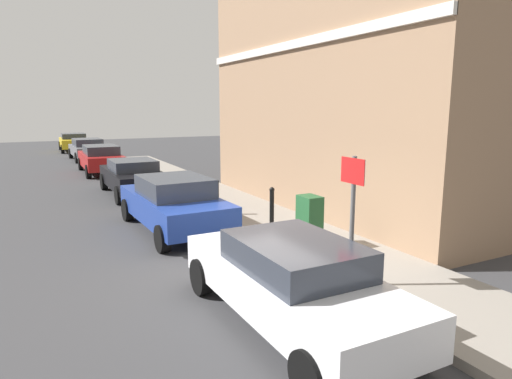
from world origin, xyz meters
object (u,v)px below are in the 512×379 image
at_px(car_blue, 174,203).
at_px(car_black, 133,176).
at_px(utility_cabinet, 309,223).
at_px(car_red, 101,158).
at_px(car_yellow, 74,142).
at_px(bollard_near_cabinet, 272,205).
at_px(car_grey, 88,149).
at_px(street_sign, 352,202).
at_px(bollard_far_kerb, 217,196).
at_px(car_white, 291,280).

relative_size(car_blue, car_black, 1.05).
xyz_separation_m(car_blue, car_black, (0.13, 5.55, -0.05)).
bearing_deg(utility_cabinet, car_black, 103.24).
height_order(car_black, car_red, car_red).
height_order(car_blue, utility_cabinet, car_blue).
xyz_separation_m(car_yellow, bollard_near_cabinet, (2.34, -25.93, -0.00)).
relative_size(car_grey, car_yellow, 0.98).
distance_m(car_blue, car_black, 5.55).
relative_size(car_red, car_yellow, 1.03).
height_order(car_blue, street_sign, street_sign).
xyz_separation_m(car_yellow, street_sign, (1.55, -30.12, 0.95)).
bearing_deg(bollard_far_kerb, car_yellow, 93.63).
xyz_separation_m(car_yellow, utility_cabinet, (2.24, -27.84, -0.03)).
bearing_deg(bollard_near_cabinet, car_yellow, 95.15).
bearing_deg(car_yellow, car_grey, -176.76).
bearing_deg(car_red, bollard_near_cabinet, -169.47).
height_order(bollard_near_cabinet, street_sign, street_sign).
xyz_separation_m(car_blue, car_yellow, (-0.06, 24.69, -0.05)).
bearing_deg(street_sign, car_white, -161.29).
relative_size(car_blue, car_yellow, 1.06).
relative_size(car_blue, bollard_near_cabinet, 4.29).
distance_m(car_yellow, utility_cabinet, 27.93).
bearing_deg(car_black, bollard_near_cabinet, -162.50).
distance_m(car_yellow, street_sign, 30.18).
relative_size(car_black, utility_cabinet, 3.68).
relative_size(car_black, car_grey, 1.03).
distance_m(utility_cabinet, bollard_near_cabinet, 1.91).
xyz_separation_m(car_grey, car_yellow, (-0.19, 6.42, -0.00)).
height_order(car_white, car_blue, car_blue).
xyz_separation_m(car_white, bollard_far_kerb, (1.52, 6.54, -0.01)).
height_order(car_black, bollard_near_cabinet, car_black).
xyz_separation_m(bollard_far_kerb, street_sign, (0.02, -6.02, 0.96)).
bearing_deg(car_yellow, car_red, -178.38).
height_order(bollard_far_kerb, street_sign, street_sign).
height_order(car_black, utility_cabinet, car_black).
bearing_deg(car_white, car_grey, -0.66).
bearing_deg(car_blue, car_black, -2.99).
bearing_deg(car_grey, street_sign, -178.12).
height_order(car_red, car_grey, car_red).
distance_m(car_white, car_grey, 24.22).
distance_m(bollard_near_cabinet, bollard_far_kerb, 2.00).
relative_size(car_blue, bollard_far_kerb, 4.29).
xyz_separation_m(car_white, car_blue, (0.05, 5.96, 0.04)).
bearing_deg(car_yellow, car_blue, -178.27).
bearing_deg(car_grey, car_blue, 178.19).
relative_size(car_blue, car_grey, 1.09).
distance_m(car_blue, car_red, 11.94).
xyz_separation_m(car_red, bollard_far_kerb, (1.52, -11.36, -0.04)).
bearing_deg(bollard_far_kerb, car_red, 97.64).
xyz_separation_m(car_blue, car_red, (-0.06, 11.94, -0.01)).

